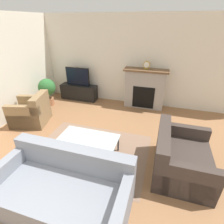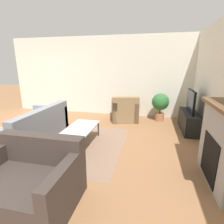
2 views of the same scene
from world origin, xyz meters
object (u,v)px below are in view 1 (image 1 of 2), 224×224
at_px(tv, 78,77).
at_px(potted_plant, 47,89).
at_px(coffee_table, 89,139).
at_px(couch_loveseat, 180,159).
at_px(armchair_by_window, 31,113).
at_px(mantel_clock, 147,65).
at_px(couch_sectional, 64,190).

height_order(tv, potted_plant, tv).
relative_size(tv, coffee_table, 0.70).
xyz_separation_m(tv, couch_loveseat, (3.26, -2.52, -0.52)).
distance_m(tv, armchair_by_window, 1.98).
distance_m(couch_loveseat, potted_plant, 4.36).
distance_m(potted_plant, mantel_clock, 3.17).
relative_size(armchair_by_window, mantel_clock, 4.48).
bearing_deg(armchair_by_window, couch_loveseat, 64.94).
height_order(armchair_by_window, potted_plant, potted_plant).
xyz_separation_m(couch_loveseat, potted_plant, (-3.98, 1.78, 0.26)).
height_order(coffee_table, mantel_clock, mantel_clock).
bearing_deg(couch_sectional, coffee_table, 95.73).
height_order(couch_loveseat, potted_plant, potted_plant).
bearing_deg(tv, couch_loveseat, -37.67).
height_order(couch_sectional, mantel_clock, mantel_clock).
bearing_deg(couch_sectional, tv, 113.55).
relative_size(couch_sectional, mantel_clock, 8.51).
xyz_separation_m(tv, armchair_by_window, (-0.48, -1.85, -0.51)).
bearing_deg(couch_loveseat, mantel_clock, 21.33).
height_order(potted_plant, mantel_clock, mantel_clock).
bearing_deg(couch_loveseat, armchair_by_window, 79.85).
bearing_deg(couch_loveseat, couch_sectional, 125.80).
xyz_separation_m(tv, potted_plant, (-0.72, -0.74, -0.26)).
height_order(tv, armchair_by_window, tv).
distance_m(couch_sectional, coffee_table, 1.16).
relative_size(armchair_by_window, potted_plant, 1.17).
height_order(couch_loveseat, coffee_table, couch_loveseat).
distance_m(armchair_by_window, potted_plant, 1.16).
bearing_deg(tv, coffee_table, -59.54).
distance_m(armchair_by_window, coffee_table, 2.10).
distance_m(couch_sectional, potted_plant, 3.78).
height_order(tv, couch_sectional, tv).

